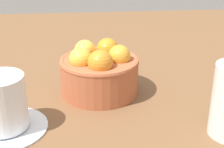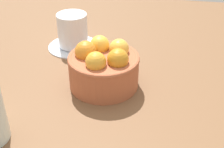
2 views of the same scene
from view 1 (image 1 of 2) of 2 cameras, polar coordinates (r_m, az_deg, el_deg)
The scene contains 3 objects.
ground_plane at distance 62.27cm, azimuth -2.11°, elevation -4.43°, with size 131.39×113.10×3.10cm, color brown.
terracotta_bowl at distance 59.69cm, azimuth -2.18°, elevation 0.59°, with size 14.24×14.24×9.52cm.
coffee_cup at distance 51.33cm, azimuth -18.47°, elevation -5.39°, with size 12.80×12.80×8.73cm.
Camera 1 is at (-54.92, 2.88, 27.66)cm, focal length 52.93 mm.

